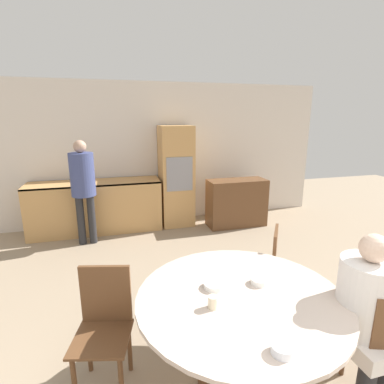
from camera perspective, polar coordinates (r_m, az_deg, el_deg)
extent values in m
cube|color=silver|center=(5.76, -5.85, 7.28)|extent=(6.39, 0.05, 2.60)
cube|color=tan|center=(5.52, -17.75, -2.67)|extent=(2.22, 0.60, 0.90)
cube|color=black|center=(5.42, -18.09, 1.71)|extent=(2.22, 0.60, 0.03)
cube|color=tan|center=(5.54, -3.06, 3.03)|extent=(0.58, 0.58, 1.83)
cube|color=gray|center=(5.24, -2.37, 3.41)|extent=(0.47, 0.01, 0.60)
cube|color=brown|center=(5.61, 8.47, -2.03)|extent=(1.07, 0.45, 0.87)
cylinder|color=brown|center=(2.73, 8.54, -32.16)|extent=(0.60, 0.60, 0.04)
cylinder|color=brown|center=(2.49, 8.86, -26.60)|extent=(0.16, 0.16, 0.74)
cylinder|color=beige|center=(2.26, 9.25, -19.20)|extent=(1.47, 1.47, 0.03)
cylinder|color=brown|center=(2.89, 27.02, -25.42)|extent=(0.04, 0.04, 0.42)
cube|color=brown|center=(2.71, 32.35, -23.21)|extent=(0.51, 0.51, 0.02)
cylinder|color=brown|center=(2.57, -21.48, -30.73)|extent=(0.04, 0.04, 0.42)
cylinder|color=brown|center=(2.49, -13.33, -31.74)|extent=(0.04, 0.04, 0.42)
cylinder|color=brown|center=(2.79, -19.05, -26.25)|extent=(0.04, 0.04, 0.42)
cylinder|color=brown|center=(2.72, -11.82, -26.95)|extent=(0.04, 0.04, 0.42)
cube|color=brown|center=(2.49, -16.82, -25.12)|extent=(0.49, 0.49, 0.02)
cube|color=brown|center=(2.49, -16.08, -18.13)|extent=(0.38, 0.12, 0.47)
cylinder|color=brown|center=(3.53, 9.29, -16.17)|extent=(0.04, 0.04, 0.42)
cylinder|color=brown|center=(3.26, 8.36, -18.93)|extent=(0.04, 0.04, 0.42)
cylinder|color=brown|center=(3.51, 14.68, -16.69)|extent=(0.04, 0.04, 0.42)
cylinder|color=brown|center=(3.24, 14.28, -19.54)|extent=(0.04, 0.04, 0.42)
cube|color=brown|center=(3.27, 11.85, -14.50)|extent=(0.55, 0.55, 0.02)
cube|color=brown|center=(3.15, 15.48, -10.92)|extent=(0.23, 0.33, 0.47)
cube|color=silver|center=(2.59, 30.37, -23.29)|extent=(0.35, 0.42, 0.12)
cylinder|color=silver|center=(2.45, 30.32, -16.78)|extent=(0.38, 0.38, 0.52)
sphere|color=beige|center=(2.30, 31.43, -9.12)|extent=(0.19, 0.19, 0.19)
cylinder|color=#262628|center=(5.06, -20.40, -5.04)|extent=(0.12, 0.12, 0.80)
cylinder|color=#262628|center=(5.04, -18.54, -4.93)|extent=(0.12, 0.12, 0.80)
cylinder|color=#3D477A|center=(4.87, -20.17, 3.15)|extent=(0.37, 0.37, 0.66)
sphere|color=tan|center=(4.81, -20.60, 8.12)|extent=(0.19, 0.19, 0.19)
cylinder|color=beige|center=(2.09, 4.02, -20.20)|extent=(0.07, 0.07, 0.09)
cylinder|color=silver|center=(1.85, 16.88, -26.77)|extent=(0.12, 0.12, 0.05)
cylinder|color=white|center=(2.30, 4.28, -17.32)|extent=(0.16, 0.16, 0.04)
cylinder|color=white|center=(2.40, 12.68, -16.23)|extent=(0.13, 0.13, 0.04)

